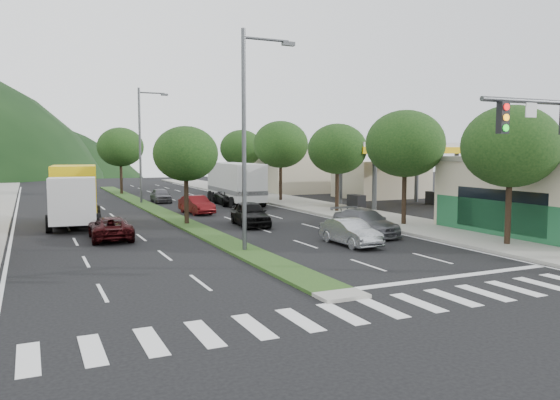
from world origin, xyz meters
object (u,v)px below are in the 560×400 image
tree_med_far (120,147)px  sedan_silver (350,232)px  streetlight_near (248,129)px  streetlight_mid (142,140)px  tree_r_d (281,145)px  car_queue_c (196,205)px  car_queue_d (231,197)px  tree_med_near (186,154)px  tree_r_c (337,149)px  car_queue_b (365,222)px  car_queue_e (161,195)px  motorhome (235,182)px  suv_maroon (110,228)px  tree_r_a (511,146)px  box_truck (74,197)px  car_queue_a (250,214)px  tree_r_e (241,148)px  tree_r_b (405,144)px

tree_med_far → sedan_silver: 37.11m
streetlight_near → streetlight_mid: (0.00, 25.00, 0.00)m
tree_r_d → car_queue_c: 12.40m
streetlight_near → car_queue_d: streetlight_near is taller
tree_med_near → streetlight_near: 10.07m
tree_med_far → streetlight_near: size_ratio=0.69×
tree_r_c → streetlight_near: bearing=-134.5°
car_queue_b → car_queue_c: car_queue_b is taller
car_queue_e → motorhome: size_ratio=0.40×
tree_r_d → car_queue_c: bearing=-147.3°
tree_med_near → sedan_silver: tree_med_near is taller
sedan_silver → suv_maroon: 12.41m
tree_r_a → box_truck: bearing=137.5°
tree_r_d → box_truck: tree_r_d is taller
suv_maroon → car_queue_c: (7.36, 9.50, 0.05)m
car_queue_a → car_queue_d: (3.28, 12.70, -0.10)m
streetlight_mid → sedan_silver: size_ratio=2.57×
tree_r_e → suv_maroon: tree_r_e is taller
tree_r_d → tree_med_near: 16.99m
tree_med_far → box_truck: size_ratio=0.90×
tree_r_a → tree_med_far: tree_med_far is taller
car_queue_d → tree_r_b: bearing=-68.5°
suv_maroon → car_queue_a: (8.55, 1.80, 0.15)m
tree_r_a → tree_r_b: size_ratio=0.96×
tree_med_far → suv_maroon: tree_med_far is taller
tree_med_far → streetlight_near: streetlight_near is taller
car_queue_c → motorhome: motorhome is taller
suv_maroon → tree_r_b: bearing=175.0°
tree_r_d → car_queue_d: 7.04m
tree_med_far → tree_r_a: bearing=-73.3°
car_queue_d → motorhome: bearing=53.3°
tree_med_near → streetlight_near: size_ratio=0.60×
tree_r_e → car_queue_b: (-4.19, -30.09, -4.19)m
tree_med_near → car_queue_c: (2.29, 5.76, -3.77)m
suv_maroon → streetlight_near: bearing=132.6°
tree_r_d → box_truck: (-18.33, -9.20, -3.44)m
tree_r_c → sedan_silver: size_ratio=1.67×
streetlight_near → car_queue_a: (3.27, 8.05, -4.83)m
tree_r_c → car_queue_e: 17.57m
tree_r_e → car_queue_e: 12.64m
tree_r_b → car_queue_d: bearing=107.4°
car_queue_e → box_truck: size_ratio=0.48×
car_queue_c → tree_med_near: bearing=-118.0°
tree_med_far → car_queue_e: bearing=-79.6°
tree_med_far → tree_r_b: bearing=-69.4°
tree_r_a → suv_maroon: bearing=149.0°
box_truck → car_queue_d: bearing=-143.0°
streetlight_mid → car_queue_a: (3.27, -16.95, -4.83)m
tree_med_far → tree_med_near: bearing=-90.0°
tree_r_c → car_queue_d: tree_r_c is taller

